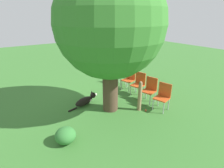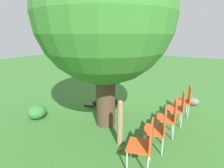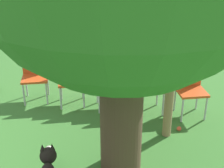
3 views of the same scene
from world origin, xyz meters
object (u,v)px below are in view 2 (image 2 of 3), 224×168
(red_chair_1, at_px, (178,106))
(red_chair_2, at_px, (170,115))
(red_chair_0, at_px, (185,99))
(red_chair_4, at_px, (145,142))
(red_chair_3, at_px, (159,127))
(tennis_ball, at_px, (121,149))
(oak_tree, at_px, (105,16))
(fence_post, at_px, (120,123))
(dog, at_px, (105,105))

(red_chair_1, distance_m, red_chair_2, 0.66)
(red_chair_0, height_order, red_chair_4, same)
(red_chair_3, distance_m, tennis_ball, 0.92)
(oak_tree, distance_m, red_chair_3, 2.70)
(red_chair_1, distance_m, tennis_ball, 1.99)
(oak_tree, relative_size, red_chair_3, 4.79)
(fence_post, bearing_deg, red_chair_0, -112.28)
(red_chair_0, xyz_separation_m, red_chair_4, (0.22, 2.61, 0.00))
(red_chair_4, distance_m, tennis_ball, 0.76)
(red_chair_0, distance_m, red_chair_1, 0.66)
(red_chair_1, bearing_deg, oak_tree, 17.20)
(dog, xyz_separation_m, red_chair_1, (-2.16, -0.22, 0.36))
(dog, distance_m, red_chair_1, 2.20)
(red_chair_4, bearing_deg, dog, -55.39)
(dog, height_order, tennis_ball, dog)
(oak_tree, distance_m, red_chair_0, 3.23)
(fence_post, distance_m, red_chair_3, 0.81)
(red_chair_2, relative_size, red_chair_3, 1.00)
(red_chair_3, bearing_deg, tennis_ball, 23.20)
(tennis_ball, bearing_deg, red_chair_4, 163.13)
(dog, bearing_deg, red_chair_2, -25.46)
(dog, xyz_separation_m, fence_post, (-1.29, 1.37, 0.37))
(red_chair_1, bearing_deg, red_chair_0, -109.18)
(fence_post, bearing_deg, oak_tree, -38.15)
(red_chair_3, height_order, tennis_ball, red_chair_3)
(red_chair_1, distance_m, red_chair_3, 1.31)
(fence_post, height_order, tennis_ball, fence_post)
(red_chair_2, height_order, red_chair_3, same)
(dog, bearing_deg, red_chair_3, -41.79)
(red_chair_4, relative_size, tennis_ball, 13.36)
(oak_tree, bearing_deg, red_chair_1, -148.52)
(oak_tree, xyz_separation_m, fence_post, (-0.76, 0.60, -2.20))
(oak_tree, height_order, red_chair_1, oak_tree)
(tennis_ball, bearing_deg, red_chair_0, -108.03)
(red_chair_1, bearing_deg, red_chair_4, 70.82)
(red_chair_1, xyz_separation_m, red_chair_4, (0.17, 1.96, 0.00))
(red_chair_3, relative_size, red_chair_4, 1.00)
(red_chair_2, distance_m, red_chair_3, 0.66)
(dog, distance_m, red_chair_3, 2.35)
(red_chair_4, bearing_deg, oak_tree, -47.72)
(dog, bearing_deg, fence_post, -60.56)
(dog, xyz_separation_m, red_chair_2, (-2.10, 0.43, 0.36))
(red_chair_3, relative_size, tennis_ball, 13.36)
(red_chair_3, bearing_deg, red_chair_1, -109.18)
(red_chair_1, height_order, tennis_ball, red_chair_1)
(fence_post, distance_m, red_chair_1, 1.81)
(red_chair_3, bearing_deg, oak_tree, -25.85)
(oak_tree, xyz_separation_m, red_chair_1, (-1.63, -1.00, -2.21))
(red_chair_0, xyz_separation_m, red_chair_2, (0.11, 1.31, 0.00))
(fence_post, relative_size, red_chair_4, 1.14)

